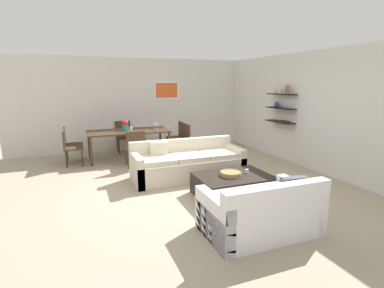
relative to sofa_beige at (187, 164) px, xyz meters
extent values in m
plane|color=tan|center=(-0.12, -0.34, -0.29)|extent=(18.00, 18.00, 0.00)
cube|color=silver|center=(0.18, 3.19, 1.06)|extent=(8.40, 0.06, 2.70)
cube|color=white|center=(0.51, 3.15, 1.47)|extent=(0.80, 0.02, 0.54)
cube|color=#E55926|center=(0.51, 3.13, 1.47)|extent=(0.68, 0.01, 0.44)
cube|color=silver|center=(2.91, 0.26, 1.06)|extent=(0.06, 8.20, 2.70)
cube|color=black|center=(2.74, 0.53, 1.41)|extent=(0.28, 0.90, 0.02)
cube|color=black|center=(2.74, 0.53, 1.06)|extent=(0.28, 0.90, 0.02)
cube|color=black|center=(2.74, 0.53, 0.71)|extent=(0.28, 0.90, 0.02)
cylinder|color=olive|center=(2.74, 0.33, 1.53)|extent=(0.10, 0.10, 0.22)
sphere|color=#4C518C|center=(2.74, 0.71, 1.14)|extent=(0.14, 0.14, 0.14)
cylinder|color=silver|center=(2.74, 0.58, 1.48)|extent=(0.07, 0.07, 0.12)
cube|color=#4C1E19|center=(2.74, 0.38, 0.74)|extent=(0.20, 0.28, 0.03)
cube|color=beige|center=(0.01, -0.04, -0.08)|extent=(2.33, 0.90, 0.42)
cube|color=beige|center=(0.01, 0.33, 0.31)|extent=(2.33, 0.16, 0.36)
cube|color=beige|center=(-1.09, -0.04, 0.01)|extent=(0.14, 0.90, 0.60)
cube|color=beige|center=(1.10, -0.04, 0.01)|extent=(0.14, 0.90, 0.60)
cube|color=beige|center=(-0.68, -0.08, 0.18)|extent=(0.66, 0.70, 0.10)
cube|color=beige|center=(0.01, -0.08, 0.18)|extent=(0.66, 0.70, 0.10)
cube|color=beige|center=(0.69, -0.08, 0.18)|extent=(0.66, 0.70, 0.10)
cube|color=beige|center=(-0.57, 0.15, 0.31)|extent=(0.37, 0.17, 0.36)
cube|color=white|center=(0.08, -2.54, -0.08)|extent=(1.50, 0.90, 0.42)
cube|color=white|center=(0.08, -2.91, 0.31)|extent=(1.50, 0.16, 0.36)
cube|color=white|center=(0.76, -2.54, 0.01)|extent=(0.14, 0.90, 0.60)
cube|color=white|center=(-0.60, -2.54, 0.01)|extent=(0.14, 0.90, 0.60)
cube|color=white|center=(0.38, -2.50, 0.18)|extent=(0.59, 0.70, 0.10)
cube|color=white|center=(-0.23, -2.50, 0.18)|extent=(0.59, 0.70, 0.10)
cube|color=#4C4C56|center=(0.47, -2.73, 0.31)|extent=(0.37, 0.15, 0.36)
cube|color=black|center=(0.39, -1.28, -0.10)|extent=(1.30, 0.92, 0.38)
cylinder|color=#99844C|center=(0.34, -1.28, 0.12)|extent=(0.38, 0.38, 0.06)
torus|color=#99844C|center=(0.34, -1.28, 0.15)|extent=(0.38, 0.38, 0.02)
cylinder|color=silver|center=(0.69, -1.25, 0.12)|extent=(0.06, 0.06, 0.07)
cube|color=#422D1E|center=(-0.87, 2.09, 0.44)|extent=(2.09, 0.99, 0.04)
cylinder|color=#422D1E|center=(-1.86, 1.66, 0.06)|extent=(0.06, 0.06, 0.71)
cylinder|color=#422D1E|center=(0.11, 1.66, 0.06)|extent=(0.06, 0.06, 0.71)
cylinder|color=#422D1E|center=(-1.86, 2.53, 0.06)|extent=(0.06, 0.06, 0.71)
cylinder|color=#422D1E|center=(0.11, 2.53, 0.06)|extent=(0.06, 0.06, 0.71)
cube|color=#422D1E|center=(-2.24, 1.87, 0.14)|extent=(0.44, 0.44, 0.04)
cube|color=#422D1E|center=(-2.44, 1.87, 0.37)|extent=(0.04, 0.44, 0.43)
cylinder|color=#422D1E|center=(-2.06, 1.69, -0.09)|extent=(0.04, 0.04, 0.41)
cylinder|color=#422D1E|center=(-2.06, 2.05, -0.09)|extent=(0.04, 0.04, 0.41)
cylinder|color=#422D1E|center=(-2.42, 1.69, -0.09)|extent=(0.04, 0.04, 0.41)
cylinder|color=#422D1E|center=(-2.42, 2.05, -0.09)|extent=(0.04, 0.04, 0.41)
cube|color=#422D1E|center=(0.49, 2.32, 0.14)|extent=(0.44, 0.44, 0.04)
cube|color=#422D1E|center=(0.69, 2.32, 0.37)|extent=(0.04, 0.44, 0.43)
cylinder|color=#422D1E|center=(0.31, 2.50, -0.09)|extent=(0.04, 0.04, 0.41)
cylinder|color=#422D1E|center=(0.31, 2.14, -0.09)|extent=(0.04, 0.04, 0.41)
cylinder|color=#422D1E|center=(0.67, 2.50, -0.09)|extent=(0.04, 0.04, 0.41)
cylinder|color=#422D1E|center=(0.67, 2.14, -0.09)|extent=(0.04, 0.04, 0.41)
cube|color=#422D1E|center=(-0.87, 1.28, 0.14)|extent=(0.44, 0.44, 0.04)
cube|color=#422D1E|center=(-0.87, 1.08, 0.37)|extent=(0.44, 0.04, 0.43)
cylinder|color=#422D1E|center=(-0.69, 1.46, -0.09)|extent=(0.04, 0.04, 0.41)
cylinder|color=#422D1E|center=(-1.05, 1.46, -0.09)|extent=(0.04, 0.04, 0.41)
cylinder|color=#422D1E|center=(-0.69, 1.10, -0.09)|extent=(0.04, 0.04, 0.41)
cylinder|color=#422D1E|center=(-1.05, 1.10, -0.09)|extent=(0.04, 0.04, 0.41)
cube|color=#422D1E|center=(-0.87, 2.91, 0.14)|extent=(0.44, 0.44, 0.04)
cube|color=#422D1E|center=(-0.87, 3.11, 0.37)|extent=(0.44, 0.04, 0.43)
cylinder|color=#422D1E|center=(-1.05, 2.73, -0.09)|extent=(0.04, 0.04, 0.41)
cylinder|color=#422D1E|center=(-0.69, 2.73, -0.09)|extent=(0.04, 0.04, 0.41)
cylinder|color=#422D1E|center=(-1.05, 3.09, -0.09)|extent=(0.04, 0.04, 0.41)
cylinder|color=#422D1E|center=(-0.69, 3.09, -0.09)|extent=(0.04, 0.04, 0.41)
cube|color=#422D1E|center=(0.49, 1.87, 0.14)|extent=(0.44, 0.44, 0.04)
cube|color=#422D1E|center=(0.69, 1.87, 0.37)|extent=(0.04, 0.44, 0.43)
cylinder|color=#422D1E|center=(0.31, 2.05, -0.09)|extent=(0.04, 0.04, 0.41)
cylinder|color=#422D1E|center=(0.31, 1.69, -0.09)|extent=(0.04, 0.04, 0.41)
cylinder|color=#422D1E|center=(0.67, 2.05, -0.09)|extent=(0.04, 0.04, 0.41)
cylinder|color=#422D1E|center=(0.67, 1.69, -0.09)|extent=(0.04, 0.04, 0.41)
cube|color=#422D1E|center=(-2.24, 2.32, 0.14)|extent=(0.44, 0.44, 0.04)
cube|color=#422D1E|center=(-2.44, 2.32, 0.37)|extent=(0.04, 0.44, 0.43)
cylinder|color=#422D1E|center=(-2.06, 2.14, -0.09)|extent=(0.04, 0.04, 0.41)
cylinder|color=#422D1E|center=(-2.06, 2.50, -0.09)|extent=(0.04, 0.04, 0.41)
cylinder|color=#422D1E|center=(-2.42, 2.14, -0.09)|extent=(0.04, 0.04, 0.41)
cylinder|color=#422D1E|center=(-2.42, 2.50, -0.09)|extent=(0.04, 0.04, 0.41)
cylinder|color=silver|center=(-0.87, 2.53, 0.46)|extent=(0.06, 0.06, 0.01)
cylinder|color=silver|center=(-0.87, 2.53, 0.50)|extent=(0.01, 0.01, 0.07)
cylinder|color=silver|center=(-0.87, 2.53, 0.58)|extent=(0.06, 0.06, 0.09)
cylinder|color=silver|center=(-0.87, 1.66, 0.46)|extent=(0.06, 0.06, 0.01)
cylinder|color=silver|center=(-0.87, 1.66, 0.50)|extent=(0.01, 0.01, 0.07)
cylinder|color=silver|center=(-0.87, 1.66, 0.58)|extent=(0.06, 0.06, 0.09)
cylinder|color=silver|center=(-0.12, 2.22, 0.46)|extent=(0.06, 0.06, 0.01)
cylinder|color=silver|center=(-0.12, 2.22, 0.50)|extent=(0.01, 0.01, 0.07)
cylinder|color=silver|center=(-0.12, 2.22, 0.58)|extent=(0.08, 0.08, 0.08)
cylinder|color=silver|center=(-0.12, 1.97, 0.46)|extent=(0.06, 0.06, 0.01)
cylinder|color=silver|center=(-0.12, 1.97, 0.51)|extent=(0.01, 0.01, 0.09)
cylinder|color=silver|center=(-0.12, 1.97, 0.60)|extent=(0.06, 0.06, 0.08)
cylinder|color=teal|center=(-0.94, 2.10, 0.53)|extent=(0.16, 0.16, 0.15)
sphere|color=red|center=(-0.94, 2.10, 0.67)|extent=(0.16, 0.16, 0.16)
camera|label=1|loc=(-2.12, -5.64, 1.69)|focal=27.53mm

